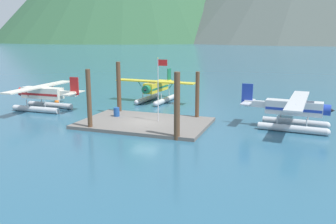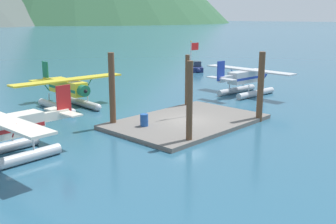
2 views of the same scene
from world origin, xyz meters
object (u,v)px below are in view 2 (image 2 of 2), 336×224
(seaplane_silver_stbd_fwd, at_px, (246,80))
(fuel_drum, at_px, (144,120))
(seaplane_cream_port_fwd, at_px, (1,134))
(boat_navy_open_east, at_px, (197,68))
(seaplane_yellow_bow_left, at_px, (68,91))
(flagpole, at_px, (192,70))

(seaplane_silver_stbd_fwd, bearing_deg, fuel_drum, -173.26)
(seaplane_cream_port_fwd, height_order, boat_navy_open_east, seaplane_cream_port_fwd)
(seaplane_yellow_bow_left, height_order, seaplane_cream_port_fwd, same)
(fuel_drum, bearing_deg, seaplane_cream_port_fwd, 172.68)
(flagpole, bearing_deg, seaplane_silver_stbd_fwd, 11.49)
(fuel_drum, distance_m, boat_navy_open_east, 32.66)
(seaplane_silver_stbd_fwd, distance_m, seaplane_yellow_bow_left, 18.26)
(seaplane_cream_port_fwd, bearing_deg, fuel_drum, -7.32)
(fuel_drum, height_order, seaplane_yellow_bow_left, seaplane_yellow_bow_left)
(seaplane_silver_stbd_fwd, height_order, seaplane_cream_port_fwd, same)
(seaplane_silver_stbd_fwd, xyz_separation_m, seaplane_yellow_bow_left, (-16.35, 8.13, 0.00))
(fuel_drum, xyz_separation_m, seaplane_silver_stbd_fwd, (16.58, 1.96, 0.84))
(fuel_drum, height_order, boat_navy_open_east, boat_navy_open_east)
(seaplane_silver_stbd_fwd, distance_m, boat_navy_open_east, 19.09)
(flagpole, bearing_deg, seaplane_yellow_bow_left, 113.19)
(seaplane_yellow_bow_left, bearing_deg, seaplane_silver_stbd_fwd, -26.43)
(seaplane_cream_port_fwd, distance_m, boat_navy_open_east, 40.81)
(flagpole, distance_m, fuel_drum, 5.76)
(seaplane_yellow_bow_left, bearing_deg, fuel_drum, -91.30)
(flagpole, xyz_separation_m, boat_navy_open_east, (22.80, 18.00, -3.50))
(seaplane_yellow_bow_left, xyz_separation_m, seaplane_cream_port_fwd, (-10.09, -8.82, 0.00))
(flagpole, distance_m, seaplane_cream_port_fwd, 14.90)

